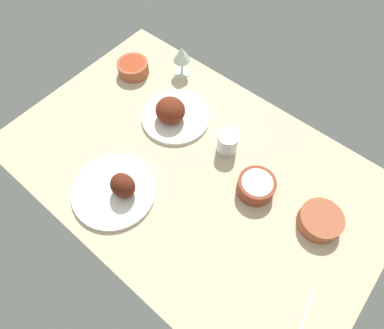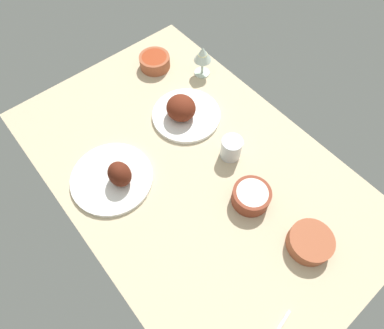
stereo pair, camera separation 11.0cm
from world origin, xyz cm
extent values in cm
cube|color=#C6B28E|center=(0.00, 0.00, 2.00)|extent=(140.00, 90.00, 4.00)
cylinder|color=white|center=(-20.04, 13.66, 4.80)|extent=(27.72, 27.72, 1.60)
ellipsoid|color=#602314|center=(-20.72, 11.67, 10.07)|extent=(11.91, 11.47, 9.72)
cylinder|color=white|center=(-14.73, -25.54, 4.80)|extent=(29.84, 29.84, 1.60)
ellipsoid|color=#511E11|center=(-11.23, -23.31, 10.12)|extent=(9.03, 7.86, 9.82)
cylinder|color=brown|center=(23.27, 7.04, 7.14)|extent=(13.22, 13.22, 6.29)
cylinder|color=white|center=(23.27, 7.04, 9.79)|extent=(10.84, 10.84, 1.00)
cylinder|color=#A35133|center=(-51.39, 21.13, 6.78)|extent=(13.54, 13.54, 5.57)
cylinder|color=#9E3314|center=(-51.39, 21.13, 9.07)|extent=(11.10, 11.10, 1.00)
cylinder|color=#A35133|center=(46.68, 10.25, 6.70)|extent=(14.34, 14.34, 5.40)
cylinder|color=#DBCC7A|center=(46.68, 10.25, 8.90)|extent=(11.76, 11.76, 1.00)
cylinder|color=silver|center=(-34.63, 34.75, 4.25)|extent=(7.00, 7.00, 0.50)
cylinder|color=silver|center=(-34.63, 34.75, 8.00)|extent=(1.00, 1.00, 7.00)
cone|color=silver|center=(-34.63, 34.75, 14.75)|extent=(7.60, 7.60, 6.50)
cylinder|color=beige|center=(-34.63, 34.75, 13.30)|extent=(4.18, 4.18, 2.80)
cylinder|color=silver|center=(5.04, 14.65, 8.50)|extent=(7.78, 7.78, 9.01)
camera|label=1|loc=(38.77, -46.62, 109.20)|focal=30.52mm
camera|label=2|loc=(46.56, -38.84, 109.20)|focal=30.52mm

